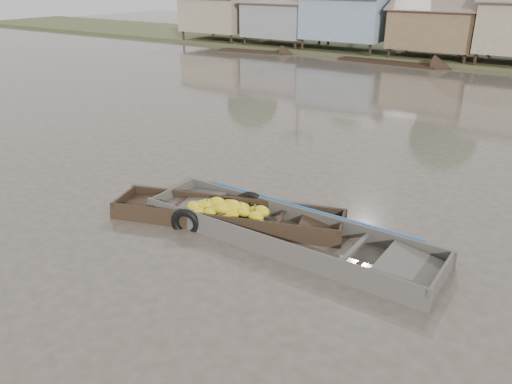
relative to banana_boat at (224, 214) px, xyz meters
The scene contains 3 objects.
ground 0.91m from the banana_boat, 31.09° to the right, with size 120.00×120.00×0.00m, color #464036.
banana_boat is the anchor object (origin of this frame).
viewer_boat 1.80m from the banana_boat, ahead, with size 7.26×1.99×0.58m.
Camera 1 is at (6.13, -8.42, 5.67)m, focal length 35.00 mm.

